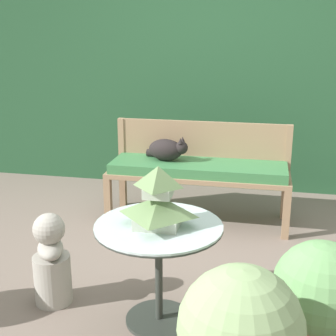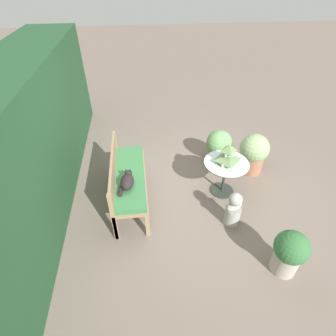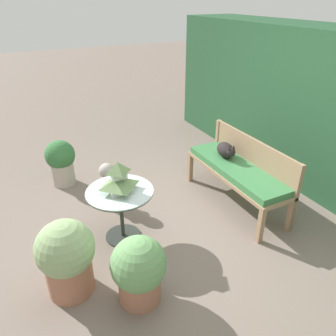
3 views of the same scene
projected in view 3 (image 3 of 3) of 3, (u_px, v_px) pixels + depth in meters
The scene contains 11 objects.
ground at pixel (177, 225), 3.96m from camera, with size 30.00×30.00×0.00m, color #75665B.
foliage_hedge_back at pixel (335, 113), 4.41m from camera, with size 6.40×1.01×2.11m, color #234C2D.
garden_bench at pixel (236, 172), 4.18m from camera, with size 1.60×0.51×0.55m.
bench_backrest at pixel (252, 156), 4.19m from camera, with size 1.60×0.06×0.87m.
cat at pixel (226, 150), 4.33m from camera, with size 0.41×0.26×0.22m.
patio_table at pixel (120, 201), 3.55m from camera, with size 0.73×0.73×0.62m.
pagoda_birdhouse at pixel (119, 179), 3.42m from camera, with size 0.33×0.33×0.34m.
garden_bust at pixel (108, 186), 4.23m from camera, with size 0.27×0.32×0.60m.
potted_plant_hedge_corner at pixel (139, 270), 2.87m from camera, with size 0.50×0.50×0.66m.
potted_plant_bench_right at pixel (67, 257), 2.92m from camera, with size 0.53×0.53×0.77m.
potted_plant_table_near at pixel (61, 161), 4.67m from camera, with size 0.42×0.42×0.67m.
Camera 3 is at (2.78, -1.52, 2.49)m, focal length 35.00 mm.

